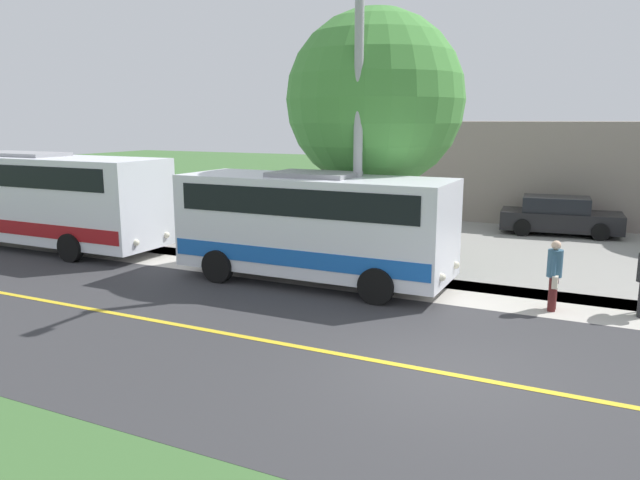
% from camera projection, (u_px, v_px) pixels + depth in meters
% --- Properties ---
extents(ground_plane, '(120.00, 120.00, 0.00)m').
position_uv_depth(ground_plane, '(441.00, 373.00, 10.64)').
color(ground_plane, '#3D6633').
extents(road_surface, '(8.00, 100.00, 0.01)m').
position_uv_depth(road_surface, '(441.00, 373.00, 10.64)').
color(road_surface, '#333335').
rests_on(road_surface, ground).
extents(sidewalk, '(2.40, 100.00, 0.01)m').
position_uv_depth(sidewalk, '(495.00, 297.00, 15.23)').
color(sidewalk, '#B2ADA3').
rests_on(sidewalk, ground).
extents(parking_lot_surface, '(14.00, 36.00, 0.01)m').
position_uv_depth(parking_lot_surface, '(627.00, 253.00, 20.29)').
color(parking_lot_surface, gray).
rests_on(parking_lot_surface, ground).
extents(road_centre_line, '(0.16, 100.00, 0.00)m').
position_uv_depth(road_centre_line, '(441.00, 372.00, 10.64)').
color(road_centre_line, gold).
rests_on(road_centre_line, ground).
extents(shuttle_bus_front, '(2.75, 7.52, 2.99)m').
position_uv_depth(shuttle_bus_front, '(314.00, 222.00, 16.38)').
color(shuttle_bus_front, white).
rests_on(shuttle_bus_front, ground).
extents(transit_bus_rear, '(2.78, 11.39, 3.26)m').
position_uv_depth(transit_bus_rear, '(24.00, 195.00, 21.23)').
color(transit_bus_rear, white).
rests_on(transit_bus_rear, ground).
extents(pedestrian_waiting, '(0.72, 0.34, 1.65)m').
position_uv_depth(pedestrian_waiting, '(554.00, 273.00, 13.99)').
color(pedestrian_waiting, '#4C1919').
rests_on(pedestrian_waiting, ground).
extents(street_light_pole, '(1.97, 0.24, 7.86)m').
position_uv_depth(street_light_pole, '(356.00, 120.00, 15.68)').
color(street_light_pole, '#9E9EA3').
rests_on(street_light_pole, ground).
extents(parked_car_near, '(2.34, 4.55, 1.45)m').
position_uv_depth(parked_car_near, '(559.00, 217.00, 23.46)').
color(parked_car_near, black).
rests_on(parked_car_near, ground).
extents(tree_curbside, '(5.26, 5.26, 7.57)m').
position_uv_depth(tree_curbside, '(375.00, 100.00, 17.99)').
color(tree_curbside, brown).
rests_on(tree_curbside, ground).
extents(commercial_building, '(10.00, 19.96, 4.28)m').
position_uv_depth(commercial_building, '(593.00, 168.00, 28.48)').
color(commercial_building, gray).
rests_on(commercial_building, ground).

